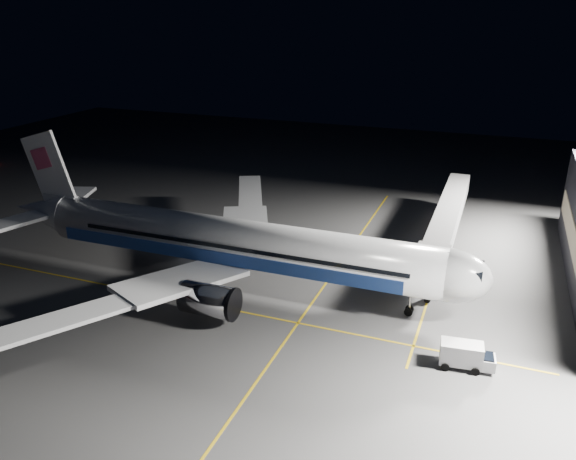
% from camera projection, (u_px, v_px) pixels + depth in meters
% --- Properties ---
extents(ground, '(200.00, 200.00, 0.00)m').
position_uv_depth(ground, '(237.00, 283.00, 67.20)').
color(ground, '#4C4C4F').
rests_on(ground, ground).
extents(guide_line_main, '(0.25, 80.00, 0.01)m').
position_uv_depth(guide_line_main, '(316.00, 297.00, 63.87)').
color(guide_line_main, gold).
rests_on(guide_line_main, ground).
extents(guide_line_cross, '(70.00, 0.25, 0.01)m').
position_uv_depth(guide_line_cross, '(213.00, 306.00, 61.99)').
color(guide_line_cross, gold).
rests_on(guide_line_cross, ground).
extents(guide_line_side, '(0.25, 40.00, 0.01)m').
position_uv_depth(guide_line_side, '(435.00, 278.00, 68.55)').
color(guide_line_side, gold).
rests_on(guide_line_side, ground).
extents(airliner, '(61.48, 54.22, 16.64)m').
position_uv_depth(airliner, '(227.00, 242.00, 65.67)').
color(airliner, silver).
rests_on(airliner, ground).
extents(jet_bridge, '(3.60, 34.40, 6.30)m').
position_uv_depth(jet_bridge, '(446.00, 221.00, 73.87)').
color(jet_bridge, '#B2B2B7').
rests_on(jet_bridge, ground).
extents(service_truck, '(5.05, 2.56, 2.49)m').
position_uv_depth(service_truck, '(466.00, 355.00, 50.91)').
color(service_truck, silver).
rests_on(service_truck, ground).
extents(baggage_tug, '(2.83, 2.40, 1.86)m').
position_uv_depth(baggage_tug, '(237.00, 237.00, 78.45)').
color(baggage_tug, black).
rests_on(baggage_tug, ground).
extents(safety_cone_a, '(0.37, 0.37, 0.56)m').
position_uv_depth(safety_cone_a, '(304.00, 263.00, 71.97)').
color(safety_cone_a, '#FF490A').
rests_on(safety_cone_a, ground).
extents(safety_cone_b, '(0.44, 0.44, 0.66)m').
position_uv_depth(safety_cone_b, '(244.00, 262.00, 72.03)').
color(safety_cone_b, '#FF490A').
rests_on(safety_cone_b, ground).
extents(safety_cone_c, '(0.39, 0.39, 0.58)m').
position_uv_depth(safety_cone_c, '(248.00, 256.00, 73.94)').
color(safety_cone_c, '#FF490A').
rests_on(safety_cone_c, ground).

